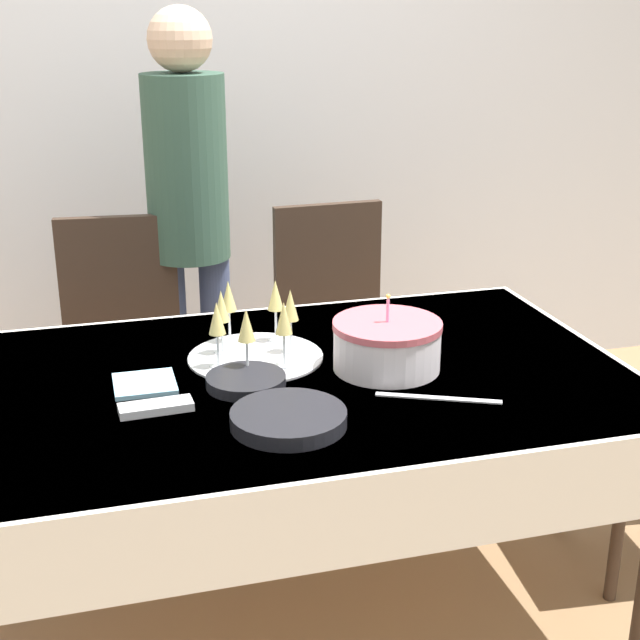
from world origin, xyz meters
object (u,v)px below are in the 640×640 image
at_px(birthday_cake, 387,345).
at_px(champagne_tray, 253,329).
at_px(plate_stack_dessert, 246,381).
at_px(dining_chair_far_right, 337,328).
at_px(person_standing, 188,203).
at_px(plate_stack_main, 289,418).
at_px(dining_chair_far_left, 122,349).

bearing_deg(birthday_cake, champagne_tray, 152.43).
height_order(birthday_cake, plate_stack_dessert, birthday_cake).
relative_size(dining_chair_far_right, person_standing, 0.59).
bearing_deg(champagne_tray, dining_chair_far_right, 58.14).
bearing_deg(plate_stack_dessert, plate_stack_main, -78.16).
height_order(dining_chair_far_right, champagne_tray, dining_chair_far_right).
bearing_deg(dining_chair_far_right, birthday_cake, -98.35).
distance_m(dining_chair_far_right, plate_stack_dessert, 1.05).
bearing_deg(birthday_cake, person_standing, 109.45).
relative_size(plate_stack_main, plate_stack_dessert, 1.33).
height_order(plate_stack_main, plate_stack_dessert, plate_stack_main).
distance_m(champagne_tray, plate_stack_main, 0.42).
xyz_separation_m(birthday_cake, plate_stack_main, (-0.32, -0.25, -0.05)).
distance_m(birthday_cake, plate_stack_dessert, 0.37).
bearing_deg(dining_chair_far_right, dining_chair_far_left, -179.98).
bearing_deg(champagne_tray, dining_chair_far_left, 113.86).
relative_size(birthday_cake, plate_stack_dessert, 1.42).
relative_size(plate_stack_dessert, person_standing, 0.12).
bearing_deg(plate_stack_dessert, person_standing, 89.65).
bearing_deg(dining_chair_far_left, plate_stack_dessert, -73.82).
bearing_deg(person_standing, birthday_cake, -70.55).
relative_size(birthday_cake, plate_stack_main, 1.07).
xyz_separation_m(dining_chair_far_left, birthday_cake, (0.63, -0.88, 0.28)).
xyz_separation_m(dining_chair_far_left, dining_chair_far_right, (0.76, 0.00, 0.00)).
relative_size(champagne_tray, person_standing, 0.22).
distance_m(birthday_cake, person_standing, 1.11).
height_order(dining_chair_far_left, birthday_cake, dining_chair_far_left).
distance_m(birthday_cake, champagne_tray, 0.36).
height_order(champagne_tray, person_standing, person_standing).
xyz_separation_m(champagne_tray, plate_stack_dessert, (-0.06, -0.18, -0.07)).
bearing_deg(plate_stack_main, person_standing, 91.95).
bearing_deg(dining_chair_far_left, plate_stack_main, -74.72).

